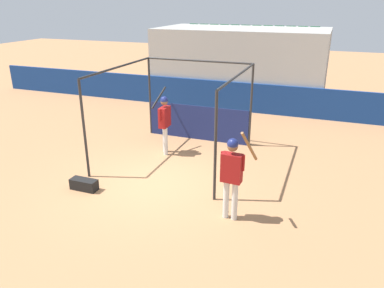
{
  "coord_description": "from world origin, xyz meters",
  "views": [
    {
      "loc": [
        4.05,
        -7.91,
        4.51
      ],
      "look_at": [
        0.9,
        0.49,
        1.03
      ],
      "focal_mm": 35.0,
      "sensor_mm": 36.0,
      "label": 1
    }
  ],
  "objects": [
    {
      "name": "player_waiting",
      "position": [
        2.34,
        -0.97,
        1.15
      ],
      "size": [
        0.77,
        0.49,
        2.12
      ],
      "rotation": [
        0.0,
        0.0,
        -0.07
      ],
      "color": "silver",
      "rests_on": "ground"
    },
    {
      "name": "equipment_bag",
      "position": [
        -1.47,
        -0.98,
        0.14
      ],
      "size": [
        0.7,
        0.28,
        0.28
      ],
      "color": "black",
      "rests_on": "ground"
    },
    {
      "name": "batting_cage",
      "position": [
        -0.02,
        2.77,
        1.18
      ],
      "size": [
        3.63,
        3.87,
        2.7
      ],
      "color": "#282828",
      "rests_on": "ground"
    },
    {
      "name": "bleacher_section",
      "position": [
        -0.0,
        9.43,
        1.65
      ],
      "size": [
        7.6,
        4.0,
        3.32
      ],
      "color": "#9E9E99",
      "rests_on": "ground"
    },
    {
      "name": "outfield_wall",
      "position": [
        0.0,
        7.37,
        0.62
      ],
      "size": [
        24.0,
        0.12,
        1.24
      ],
      "color": "navy",
      "rests_on": "ground"
    },
    {
      "name": "ground_plane",
      "position": [
        0.0,
        0.0,
        0.0
      ],
      "size": [
        60.0,
        60.0,
        0.0
      ],
      "primitive_type": "plane",
      "color": "#A8754C"
    },
    {
      "name": "player_batter",
      "position": [
        -0.55,
        1.95,
        1.11
      ],
      "size": [
        0.53,
        0.93,
        1.97
      ],
      "rotation": [
        0.0,
        0.0,
        1.57
      ],
      "color": "silver",
      "rests_on": "ground"
    }
  ]
}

